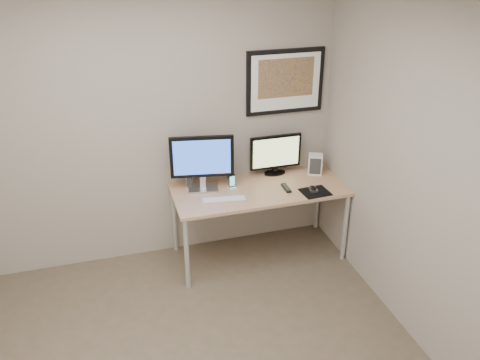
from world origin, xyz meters
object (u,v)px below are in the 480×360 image
at_px(speaker_left, 189,178).
at_px(speaker_right, 230,170).
at_px(monitor_tv, 275,154).
at_px(keyboard, 224,199).
at_px(framed_art, 285,82).
at_px(phone_dock, 232,182).
at_px(monitor_large, 202,161).
at_px(fan_unit, 315,164).
at_px(desk, 259,194).

distance_m(speaker_left, speaker_right, 0.41).
relative_size(monitor_tv, speaker_right, 3.11).
height_order(speaker_left, keyboard, speaker_left).
height_order(framed_art, speaker_right, framed_art).
distance_m(monitor_tv, speaker_right, 0.47).
bearing_deg(phone_dock, speaker_right, 69.54).
distance_m(monitor_large, keyboard, 0.41).
relative_size(monitor_large, keyboard, 1.45).
xyz_separation_m(monitor_tv, fan_unit, (0.37, -0.11, -0.11)).
bearing_deg(speaker_left, phone_dock, -17.93).
relative_size(desk, monitor_large, 2.81).
bearing_deg(framed_art, monitor_large, -166.27).
relative_size(framed_art, fan_unit, 3.65).
height_order(speaker_left, fan_unit, fan_unit).
bearing_deg(speaker_right, monitor_large, -136.90).
xyz_separation_m(monitor_tv, speaker_left, (-0.85, -0.02, -0.13)).
height_order(monitor_large, phone_dock, monitor_large).
xyz_separation_m(monitor_tv, keyboard, (-0.61, -0.38, -0.21)).
relative_size(speaker_left, phone_dock, 1.21).
bearing_deg(framed_art, desk, -136.54).
relative_size(monitor_large, monitor_tv, 1.12).
xyz_separation_m(framed_art, fan_unit, (0.27, -0.19, -0.79)).
bearing_deg(monitor_large, framed_art, 23.76).
bearing_deg(keyboard, framed_art, 40.62).
bearing_deg(fan_unit, framed_art, 168.23).
relative_size(desk, monitor_tv, 3.13).
xyz_separation_m(speaker_left, phone_dock, (0.37, -0.17, -0.01)).
distance_m(monitor_large, speaker_right, 0.41).
bearing_deg(keyboard, monitor_tv, 39.60).
distance_m(desk, monitor_tv, 0.45).
xyz_separation_m(monitor_large, monitor_tv, (0.75, 0.13, -0.07)).
height_order(monitor_tv, fan_unit, monitor_tv).
relative_size(framed_art, keyboard, 1.90).
relative_size(speaker_right, keyboard, 0.42).
height_order(framed_art, speaker_left, framed_art).
distance_m(desk, fan_unit, 0.66).
height_order(framed_art, monitor_large, framed_art).
height_order(phone_dock, fan_unit, fan_unit).
bearing_deg(desk, speaker_left, 159.00).
bearing_deg(phone_dock, monitor_large, 157.88).
xyz_separation_m(desk, fan_unit, (0.62, 0.14, 0.17)).
bearing_deg(keyboard, fan_unit, 23.13).
relative_size(desk, keyboard, 4.06).
bearing_deg(phone_dock, framed_art, 13.87).
bearing_deg(desk, framed_art, 43.46).
bearing_deg(monitor_large, phone_dock, -1.89).
distance_m(monitor_large, fan_unit, 1.14).
bearing_deg(fan_unit, monitor_tv, -172.64).
height_order(speaker_right, phone_dock, speaker_right).
distance_m(desk, speaker_right, 0.39).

